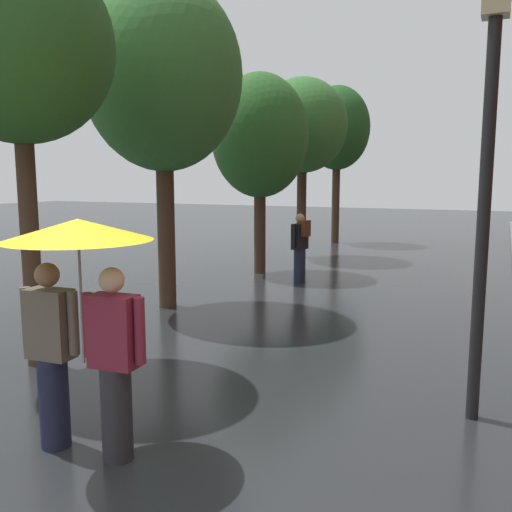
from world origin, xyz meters
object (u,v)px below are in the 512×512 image
(street_tree_1, at_px, (163,77))
(street_lamp_post, at_px, (486,172))
(street_tree_3, at_px, (302,126))
(street_tree_0, at_px, (18,47))
(street_tree_4, at_px, (337,129))
(couple_under_umbrella, at_px, (80,292))
(street_tree_2, at_px, (260,137))
(pedestrian_walking_midground, at_px, (300,246))

(street_tree_1, distance_m, street_lamp_post, 6.29)
(street_tree_1, relative_size, street_lamp_post, 1.41)
(street_tree_1, relative_size, street_tree_3, 1.11)
(street_tree_0, xyz_separation_m, street_tree_3, (-0.17, 10.39, -0.04))
(street_tree_4, height_order, couple_under_umbrella, street_tree_4)
(street_tree_1, xyz_separation_m, street_tree_3, (0.07, 7.05, -0.26))
(street_tree_1, height_order, street_tree_2, street_tree_1)
(street_lamp_post, bearing_deg, street_tree_4, 111.67)
(street_tree_1, bearing_deg, street_tree_4, 90.34)
(street_tree_0, height_order, street_tree_1, street_tree_1)
(street_tree_0, distance_m, pedestrian_walking_midground, 7.33)
(street_tree_1, xyz_separation_m, street_lamp_post, (5.41, -2.71, -1.71))
(street_tree_1, distance_m, street_tree_4, 11.08)
(couple_under_umbrella, relative_size, street_lamp_post, 0.49)
(street_tree_0, xyz_separation_m, street_tree_1, (-0.24, 3.34, 0.22))
(street_tree_2, height_order, street_tree_4, street_tree_4)
(street_tree_0, xyz_separation_m, street_lamp_post, (5.18, 0.63, -1.49))
(street_tree_3, bearing_deg, street_tree_0, -89.05)
(street_tree_2, xyz_separation_m, street_tree_3, (0.02, 2.99, 0.50))
(street_lamp_post, height_order, pedestrian_walking_midground, street_lamp_post)
(street_tree_3, bearing_deg, couple_under_umbrella, -78.90)
(street_tree_0, distance_m, street_lamp_post, 5.42)
(street_tree_0, height_order, street_tree_3, street_tree_3)
(couple_under_umbrella, bearing_deg, street_tree_1, 116.39)
(street_tree_4, relative_size, couple_under_umbrella, 2.78)
(street_tree_4, distance_m, couple_under_umbrella, 16.32)
(street_tree_1, distance_m, street_tree_3, 7.05)
(street_tree_0, bearing_deg, street_tree_4, 91.20)
(street_tree_1, relative_size, street_tree_2, 1.19)
(street_tree_4, bearing_deg, street_tree_0, -88.80)
(street_tree_2, relative_size, street_lamp_post, 1.19)
(street_tree_0, xyz_separation_m, pedestrian_walking_midground, (1.19, 6.55, -3.06))
(street_tree_3, distance_m, street_lamp_post, 11.22)
(street_tree_4, relative_size, street_lamp_post, 1.37)
(street_tree_2, distance_m, street_tree_4, 7.07)
(couple_under_umbrella, xyz_separation_m, street_lamp_post, (3.02, 2.12, 1.00))
(street_tree_3, relative_size, pedestrian_walking_midground, 3.34)
(street_tree_0, height_order, pedestrian_walking_midground, street_tree_0)
(street_tree_2, bearing_deg, street_tree_1, -90.69)
(street_tree_0, distance_m, couple_under_umbrella, 3.61)
(street_tree_2, distance_m, street_tree_3, 3.03)
(street_tree_4, bearing_deg, pedestrian_walking_midground, -79.24)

